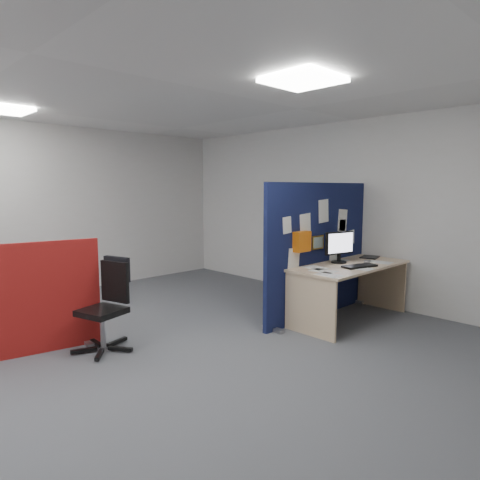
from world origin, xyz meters
TOP-DOWN VIEW (x-y plane):
  - floor at (0.00, 0.00)m, footprint 9.00×9.00m
  - ceiling at (0.00, 0.00)m, footprint 9.00×7.00m
  - wall_right at (4.50, 0.00)m, footprint 0.02×7.00m
  - ceiling_lights at (0.33, 0.67)m, footprint 4.10×4.10m
  - navy_divider at (3.47, -0.18)m, footprint 2.15×0.30m
  - main_desk at (3.58, -0.54)m, footprint 1.74×0.77m
  - monitor_main at (3.58, -0.41)m, footprint 0.47×0.20m
  - keyboard at (3.51, -0.76)m, footprint 0.48×0.29m
  - mouse at (3.87, -0.66)m, footprint 0.11×0.08m
  - paper_tray at (4.26, -0.48)m, footprint 0.33×0.29m
  - red_divider at (0.15, 1.08)m, footprint 1.53×0.33m
  - office_chair at (0.89, 0.67)m, footprint 0.63×0.61m
  - desk_papers at (3.35, -0.60)m, footprint 1.43×0.86m

SIDE VIEW (x-z plane):
  - floor at x=0.00m, z-range 0.00..0.00m
  - office_chair at x=0.89m, z-range 0.07..1.02m
  - main_desk at x=3.58m, z-range 0.19..0.92m
  - red_divider at x=0.15m, z-range -0.01..1.15m
  - desk_papers at x=3.35m, z-range 0.73..0.73m
  - paper_tray at x=4.26m, z-range 0.73..0.74m
  - keyboard at x=3.51m, z-range 0.73..0.75m
  - mouse at x=3.87m, z-range 0.73..0.76m
  - navy_divider at x=3.47m, z-range 0.00..1.77m
  - monitor_main at x=3.58m, z-range 0.75..1.16m
  - wall_right at x=4.50m, z-range 0.00..2.70m
  - ceiling_lights at x=0.33m, z-range 2.65..2.69m
  - ceiling at x=0.00m, z-range 2.69..2.71m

